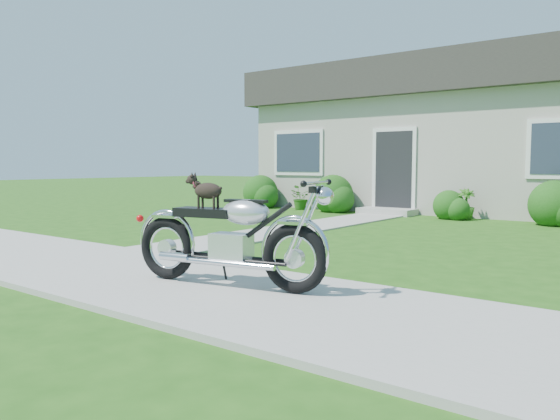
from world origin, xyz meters
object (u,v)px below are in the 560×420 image
object	(u,v)px
potted_plant_right	(466,204)
potted_plant_left	(299,198)
motorcycle_with_dog	(231,237)
house	(491,132)

from	to	relation	value
potted_plant_right	potted_plant_left	bearing A→B (deg)	180.00
potted_plant_right	motorcycle_with_dog	bearing A→B (deg)	-86.74
motorcycle_with_dog	house	bearing A→B (deg)	83.52
potted_plant_left	potted_plant_right	xyz separation A→B (m)	(4.66, 0.00, 0.02)
potted_plant_left	potted_plant_right	bearing A→B (deg)	0.00
motorcycle_with_dog	potted_plant_left	bearing A→B (deg)	110.17
potted_plant_left	motorcycle_with_dog	xyz separation A→B (m)	(5.14, -8.42, 0.20)
potted_plant_left	motorcycle_with_dog	size ratio (longest dim) A/B	0.30
house	potted_plant_right	distance (m)	3.92
house	potted_plant_left	xyz separation A→B (m)	(-4.16, -3.44, -1.82)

